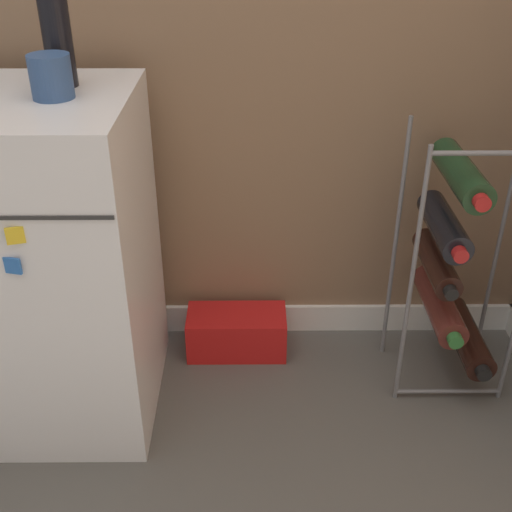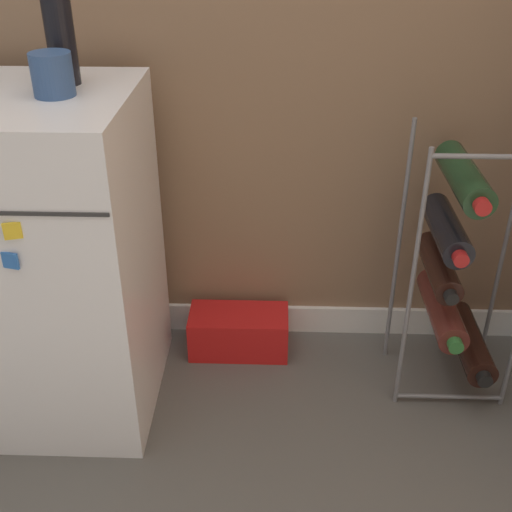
{
  "view_description": "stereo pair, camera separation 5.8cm",
  "coord_description": "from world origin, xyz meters",
  "px_view_note": "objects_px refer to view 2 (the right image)",
  "views": [
    {
      "loc": [
        0.1,
        -1.09,
        1.24
      ],
      "look_at": [
        0.11,
        0.32,
        0.42
      ],
      "focal_mm": 45.0,
      "sensor_mm": 36.0,
      "label": 1
    },
    {
      "loc": [
        0.15,
        -1.09,
        1.24
      ],
      "look_at": [
        0.11,
        0.32,
        0.42
      ],
      "focal_mm": 45.0,
      "sensor_mm": 36.0,
      "label": 2
    }
  ],
  "objects_px": {
    "mini_fridge": "(43,261)",
    "soda_box": "(239,332)",
    "fridge_top_cup": "(52,74)",
    "fridge_top_bottle": "(58,23)",
    "wine_rack": "(454,270)"
  },
  "relations": [
    {
      "from": "wine_rack",
      "to": "mini_fridge",
      "type": "bearing_deg",
      "value": -175.53
    },
    {
      "from": "wine_rack",
      "to": "soda_box",
      "type": "relative_size",
      "value": 2.5
    },
    {
      "from": "soda_box",
      "to": "fridge_top_cup",
      "type": "xyz_separation_m",
      "value": [
        -0.37,
        -0.21,
        0.82
      ]
    },
    {
      "from": "wine_rack",
      "to": "fridge_top_cup",
      "type": "height_order",
      "value": "fridge_top_cup"
    },
    {
      "from": "mini_fridge",
      "to": "soda_box",
      "type": "height_order",
      "value": "mini_fridge"
    },
    {
      "from": "fridge_top_cup",
      "to": "fridge_top_bottle",
      "type": "height_order",
      "value": "fridge_top_bottle"
    },
    {
      "from": "mini_fridge",
      "to": "fridge_top_bottle",
      "type": "relative_size",
      "value": 2.82
    },
    {
      "from": "fridge_top_bottle",
      "to": "mini_fridge",
      "type": "bearing_deg",
      "value": -139.49
    },
    {
      "from": "soda_box",
      "to": "fridge_top_bottle",
      "type": "bearing_deg",
      "value": -163.15
    },
    {
      "from": "mini_fridge",
      "to": "wine_rack",
      "type": "xyz_separation_m",
      "value": [
        1.05,
        0.08,
        -0.06
      ]
    },
    {
      "from": "mini_fridge",
      "to": "fridge_top_bottle",
      "type": "distance_m",
      "value": 0.57
    },
    {
      "from": "mini_fridge",
      "to": "soda_box",
      "type": "relative_size",
      "value": 2.85
    },
    {
      "from": "wine_rack",
      "to": "soda_box",
      "type": "distance_m",
      "value": 0.66
    },
    {
      "from": "soda_box",
      "to": "fridge_top_cup",
      "type": "relative_size",
      "value": 3.24
    },
    {
      "from": "wine_rack",
      "to": "soda_box",
      "type": "height_order",
      "value": "wine_rack"
    }
  ]
}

